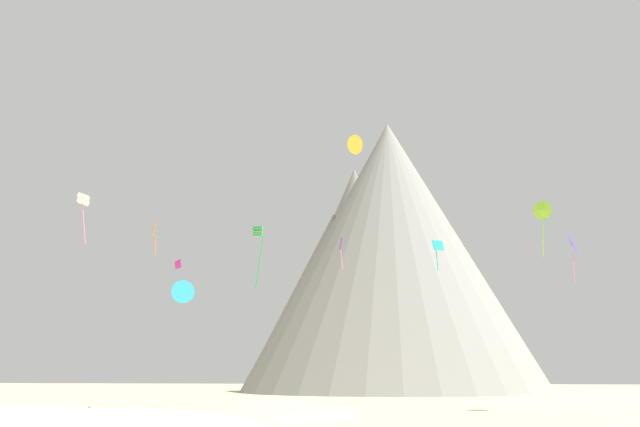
{
  "coord_description": "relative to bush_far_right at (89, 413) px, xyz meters",
  "views": [
    {
      "loc": [
        8.77,
        -27.08,
        3.02
      ],
      "look_at": [
        -2.86,
        48.83,
        21.4
      ],
      "focal_mm": 37.85,
      "sensor_mm": 36.0,
      "label": 1
    }
  ],
  "objects": [
    {
      "name": "kite_white_mid",
      "position": [
        -5.63,
        7.19,
        16.84
      ],
      "size": [
        1.14,
        1.09,
        4.32
      ],
      "rotation": [
        0.0,
        0.0,
        5.01
      ],
      "color": "white"
    },
    {
      "name": "kite_violet_low",
      "position": [
        15.6,
        12.57,
        13.16
      ],
      "size": [
        0.39,
        0.58,
        2.79
      ],
      "rotation": [
        0.0,
        0.0,
        1.1
      ],
      "color": "purple"
    },
    {
      "name": "kite_magenta_mid",
      "position": [
        -9.5,
        40.26,
        16.74
      ],
      "size": [
        1.2,
        0.59,
        1.33
      ],
      "rotation": [
        0.0,
        0.0,
        5.06
      ],
      "color": "#D1339E"
    },
    {
      "name": "kite_cyan_low",
      "position": [
        -1.68,
        21.35,
        10.7
      ],
      "size": [
        2.32,
        1.34,
        2.38
      ],
      "rotation": [
        0.0,
        0.0,
        3.57
      ],
      "color": "#33BCDB"
    },
    {
      "name": "bush_mid_center",
      "position": [
        8.93,
        -5.26,
        -0.27
      ],
      "size": [
        1.78,
        1.78,
        0.47
      ],
      "primitive_type": "cone",
      "rotation": [
        0.0,
        0.0,
        1.95
      ],
      "color": "#386633",
      "rests_on": "ground_plane"
    },
    {
      "name": "bush_far_right",
      "position": [
        0.0,
        0.0,
        0.0
      ],
      "size": [
        1.73,
        1.73,
        1.01
      ],
      "primitive_type": "cone",
      "rotation": [
        0.0,
        0.0,
        5.06
      ],
      "color": "#568442",
      "rests_on": "ground_plane"
    },
    {
      "name": "kite_teal_low",
      "position": [
        23.76,
        9.8,
        12.4
      ],
      "size": [
        0.96,
        0.76,
        2.44
      ],
      "rotation": [
        0.0,
        0.0,
        6.11
      ],
      "color": "teal"
    },
    {
      "name": "rock_massif",
      "position": [
        13.46,
        80.06,
        22.35
      ],
      "size": [
        76.19,
        76.19,
        50.1
      ],
      "color": "gray",
      "rests_on": "ground_plane"
    },
    {
      "name": "kite_green_mid",
      "position": [
        9.65,
        6.88,
        13.41
      ],
      "size": [
        0.95,
        0.83,
        4.98
      ],
      "rotation": [
        0.0,
        0.0,
        0.12
      ],
      "color": "green"
    },
    {
      "name": "kite_lime_mid",
      "position": [
        34.96,
        26.45,
        19.03
      ],
      "size": [
        1.8,
        1.32,
        5.87
      ],
      "rotation": [
        0.0,
        0.0,
        5.7
      ],
      "color": "#8CD133"
    },
    {
      "name": "kite_gold_mid",
      "position": [
        16.31,
        18.44,
        24.52
      ],
      "size": [
        1.73,
        1.76,
        1.92
      ],
      "rotation": [
        0.0,
        0.0,
        3.94
      ],
      "color": "gold"
    },
    {
      "name": "dune_foreground_right",
      "position": [
        8.37,
        7.26,
        -0.5
      ],
      "size": [
        19.64,
        26.88,
        2.4
      ],
      "primitive_type": "ellipsoid",
      "rotation": [
        0.0,
        0.0,
        1.63
      ],
      "color": "#C6B284",
      "rests_on": "ground_plane"
    },
    {
      "name": "kite_indigo_mid",
      "position": [
        35.81,
        18.05,
        13.97
      ],
      "size": [
        1.59,
        2.31,
        4.64
      ],
      "rotation": [
        0.0,
        0.0,
        4.35
      ],
      "color": "#5138B2"
    },
    {
      "name": "kite_orange_mid",
      "position": [
        -4.51,
        19.87,
        16.79
      ],
      "size": [
        0.73,
        0.73,
        3.5
      ],
      "rotation": [
        0.0,
        0.0,
        1.3
      ],
      "color": "orange"
    },
    {
      "name": "bush_near_left",
      "position": [
        -0.93,
        5.14,
        -0.24
      ],
      "size": [
        2.52,
        2.52,
        0.52
      ],
      "primitive_type": "cone",
      "rotation": [
        0.0,
        0.0,
        4.99
      ],
      "color": "#568442",
      "rests_on": "ground_plane"
    }
  ]
}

